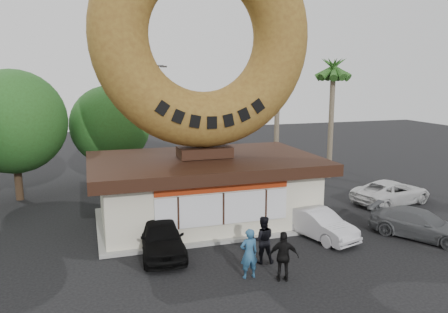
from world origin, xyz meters
name	(u,v)px	position (x,y,z in m)	size (l,w,h in m)	color
ground	(246,270)	(0.00, 0.00, 0.00)	(90.00, 90.00, 0.00)	black
donut_shop	(205,187)	(0.00, 5.98, 1.77)	(11.20, 7.20, 3.80)	beige
giant_donut	(204,36)	(0.00, 6.00, 9.09)	(10.58, 10.58, 2.70)	olive
tree_west	(13,122)	(-9.50, 13.00, 4.64)	(6.00, 6.00, 7.65)	#473321
tree_mid	(110,125)	(-4.00, 15.00, 4.02)	(5.20, 5.20, 6.63)	#473321
palm_near	(278,58)	(7.50, 14.00, 8.41)	(2.60, 2.60, 9.75)	#726651
palm_far	(333,72)	(11.00, 12.50, 7.48)	(2.60, 2.60, 8.75)	#726651
street_lamp	(141,116)	(-1.86, 16.00, 4.48)	(2.11, 0.20, 8.00)	#59595E
person_left	(249,253)	(-0.13, -0.59, 0.93)	(0.68, 0.45, 1.87)	#275378
person_center	(263,240)	(0.85, 0.48, 0.95)	(0.92, 0.72, 1.90)	black
person_right	(284,256)	(0.97, -1.18, 0.92)	(1.08, 0.45, 1.84)	black
car_black	(161,236)	(-2.80, 2.57, 0.73)	(1.73, 4.30, 1.47)	black
car_silver	(318,223)	(4.31, 2.25, 0.65)	(1.37, 3.94, 1.30)	#BCBBC1
car_grey	(420,224)	(8.68, 0.81, 0.64)	(1.79, 4.41, 1.28)	#55575A
car_white	(391,192)	(10.97, 5.66, 0.68)	(2.25, 4.89, 1.36)	silver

